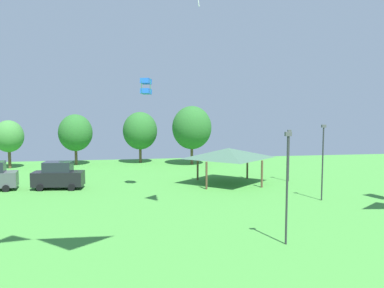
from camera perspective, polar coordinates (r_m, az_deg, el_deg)
name	(u,v)px	position (r m, az deg, el deg)	size (l,w,h in m)	color
kite_flying_2	(146,86)	(37.03, -6.48, 8.05)	(1.12, 1.14, 1.46)	blue
parked_car_second_from_left	(58,176)	(40.24, -18.27, -4.25)	(4.79, 2.42, 2.59)	black
park_pavilion	(228,153)	(40.74, 5.14, -1.29)	(7.01, 6.13, 3.60)	brown
light_post_0	(287,182)	(23.39, 13.21, -5.17)	(0.36, 0.20, 6.39)	#2D2D33
light_post_1	(289,152)	(42.93, 13.45, -1.09)	(0.36, 0.20, 5.36)	#2D2D33
light_post_3	(323,158)	(35.05, 17.88, -1.87)	(0.36, 0.20, 6.28)	#2D2D33
treeline_tree_1	(9,136)	(55.34, -24.34, 0.98)	(3.62, 3.62, 6.01)	brown
treeline_tree_2	(75,133)	(55.55, -16.04, 1.52)	(4.41, 4.41, 6.68)	brown
treeline_tree_3	(140,131)	(55.88, -7.30, 1.85)	(4.67, 4.67, 6.96)	brown
treeline_tree_4	(192,128)	(53.65, -0.03, 2.30)	(5.19, 5.19, 7.77)	brown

